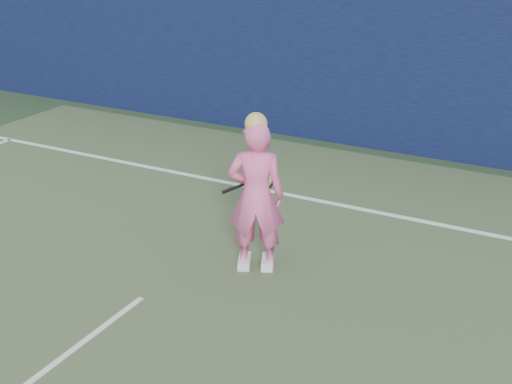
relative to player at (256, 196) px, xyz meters
The scene contains 5 objects.
ground 2.34m from the player, 107.34° to the right, with size 80.00×80.00×0.00m, color #294128.
backstop_wall 4.48m from the player, 98.45° to the left, with size 24.00×0.40×2.50m, color #0C0F36.
player is the anchor object (origin of this frame).
racket 0.50m from the player, 113.63° to the left, with size 0.44×0.46×0.32m.
court_lines 2.63m from the player, 105.11° to the right, with size 11.00×12.04×0.01m.
Camera 1 is at (3.74, -3.70, 3.50)m, focal length 50.00 mm.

